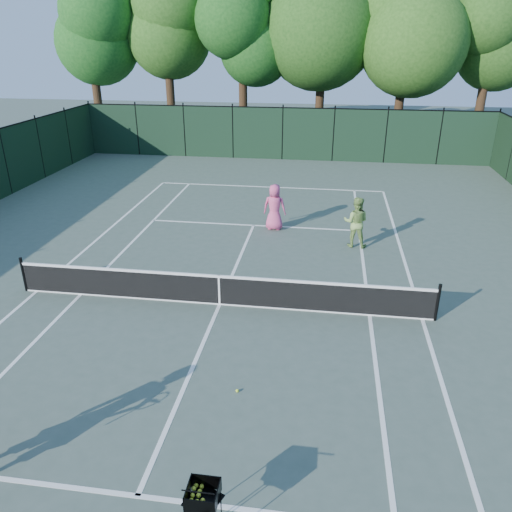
# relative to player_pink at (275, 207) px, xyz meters

# --- Properties ---
(ground) EXTENTS (90.00, 90.00, 0.00)m
(ground) POSITION_rel_player_pink_xyz_m (-0.85, -6.13, -0.89)
(ground) COLOR #46554A
(ground) RESTS_ON ground
(sideline_doubles_left) EXTENTS (0.10, 23.77, 0.01)m
(sideline_doubles_left) POSITION_rel_player_pink_xyz_m (-6.34, -6.13, -0.88)
(sideline_doubles_left) COLOR white
(sideline_doubles_left) RESTS_ON ground
(sideline_doubles_right) EXTENTS (0.10, 23.77, 0.01)m
(sideline_doubles_right) POSITION_rel_player_pink_xyz_m (4.63, -6.13, -0.88)
(sideline_doubles_right) COLOR white
(sideline_doubles_right) RESTS_ON ground
(sideline_singles_left) EXTENTS (0.10, 23.77, 0.01)m
(sideline_singles_left) POSITION_rel_player_pink_xyz_m (-4.97, -6.13, -0.88)
(sideline_singles_left) COLOR white
(sideline_singles_left) RESTS_ON ground
(sideline_singles_right) EXTENTS (0.10, 23.77, 0.01)m
(sideline_singles_right) POSITION_rel_player_pink_xyz_m (3.26, -6.13, -0.88)
(sideline_singles_right) COLOR white
(sideline_singles_right) RESTS_ON ground
(baseline_far) EXTENTS (10.97, 0.10, 0.01)m
(baseline_far) POSITION_rel_player_pink_xyz_m (-0.85, 5.76, -0.88)
(baseline_far) COLOR white
(baseline_far) RESTS_ON ground
(service_line_near) EXTENTS (8.23, 0.10, 0.01)m
(service_line_near) POSITION_rel_player_pink_xyz_m (-0.85, -12.53, -0.88)
(service_line_near) COLOR white
(service_line_near) RESTS_ON ground
(service_line_far) EXTENTS (8.23, 0.10, 0.01)m
(service_line_far) POSITION_rel_player_pink_xyz_m (-0.85, 0.27, -0.88)
(service_line_far) COLOR white
(service_line_far) RESTS_ON ground
(center_service_line) EXTENTS (0.10, 12.80, 0.01)m
(center_service_line) POSITION_rel_player_pink_xyz_m (-0.85, -6.13, -0.88)
(center_service_line) COLOR white
(center_service_line) RESTS_ON ground
(tennis_net) EXTENTS (11.69, 0.09, 1.06)m
(tennis_net) POSITION_rel_player_pink_xyz_m (-0.85, -6.13, -0.41)
(tennis_net) COLOR black
(tennis_net) RESTS_ON ground
(fence_far) EXTENTS (24.00, 0.05, 3.00)m
(fence_far) POSITION_rel_player_pink_xyz_m (-0.85, 11.87, 0.61)
(fence_far) COLOR black
(fence_far) RESTS_ON ground
(tree_0) EXTENTS (6.40, 6.40, 13.14)m
(tree_0) POSITION_rel_player_pink_xyz_m (-13.85, 15.37, 7.27)
(tree_0) COLOR black
(tree_0) RESTS_ON ground
(tree_1) EXTENTS (6.80, 6.80, 13.98)m
(tree_1) POSITION_rel_player_pink_xyz_m (-8.85, 15.87, 7.80)
(tree_1) COLOR black
(tree_1) RESTS_ON ground
(tree_2) EXTENTS (6.00, 6.00, 12.40)m
(tree_2) POSITION_rel_player_pink_xyz_m (-3.85, 15.67, 6.84)
(tree_2) COLOR black
(tree_2) RESTS_ON ground
(tree_4) EXTENTS (6.20, 6.20, 12.97)m
(tree_4) POSITION_rel_player_pink_xyz_m (6.15, 15.47, 7.26)
(tree_4) COLOR black
(tree_4) RESTS_ON ground
(tree_5) EXTENTS (5.80, 5.80, 12.23)m
(tree_5) POSITION_rel_player_pink_xyz_m (11.15, 15.97, 6.82)
(tree_5) COLOR black
(tree_5) RESTS_ON ground
(player_pink) EXTENTS (0.90, 0.62, 1.77)m
(player_pink) POSITION_rel_player_pink_xyz_m (0.00, 0.00, 0.00)
(player_pink) COLOR #D24A7E
(player_pink) RESTS_ON ground
(player_green) EXTENTS (0.96, 0.80, 1.81)m
(player_green) POSITION_rel_player_pink_xyz_m (3.01, -1.29, 0.02)
(player_green) COLOR #82A753
(player_green) RESTS_ON ground
(ball_hopper) EXTENTS (0.61, 0.61, 0.89)m
(ball_hopper) POSITION_rel_player_pink_xyz_m (0.39, -12.97, -0.14)
(ball_hopper) COLOR black
(ball_hopper) RESTS_ON ground
(loose_ball_midcourt) EXTENTS (0.07, 0.07, 0.07)m
(loose_ball_midcourt) POSITION_rel_player_pink_xyz_m (0.30, -9.74, -0.85)
(loose_ball_midcourt) COLOR #D4F331
(loose_ball_midcourt) RESTS_ON ground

